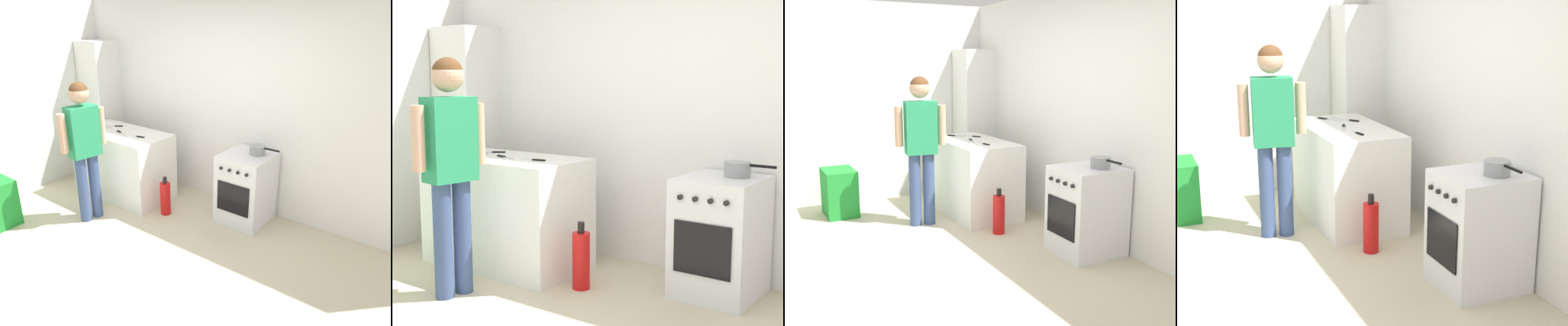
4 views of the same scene
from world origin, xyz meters
The scene contains 13 objects.
ground_plane centered at (0.00, 0.00, 0.00)m, with size 8.00×8.00×0.00m, color beige.
back_wall centered at (0.00, 1.95, 1.30)m, with size 6.00×0.10×2.60m, color white.
side_wall_left centered at (-2.60, 0.40, 1.30)m, with size 0.10×3.10×2.60m, color white.
counter_unit centered at (-1.35, 1.20, 0.45)m, with size 1.30×0.70×0.90m, color white.
oven_left centered at (0.35, 1.58, 0.43)m, with size 0.55×0.62×0.85m.
pot centered at (0.43, 1.65, 0.90)m, with size 0.36×0.18×0.11m.
knife_utility centered at (-1.32, 1.16, 0.90)m, with size 0.25×0.11×0.01m.
knife_paring centered at (-1.02, 1.18, 0.91)m, with size 0.21×0.05×0.01m.
knife_bread centered at (-1.67, 1.31, 0.90)m, with size 0.32×0.21×0.01m.
knife_chef centered at (-1.74, 1.16, 0.90)m, with size 0.28×0.18×0.01m.
person centered at (-1.18, 0.47, 1.01)m, with size 0.25×0.56×1.68m.
fire_extinguisher centered at (-0.52, 1.10, 0.22)m, with size 0.13×0.13×0.50m.
larder_cabinet centered at (-2.30, 1.68, 1.00)m, with size 0.48×0.44×2.00m, color white.
Camera 1 is at (2.34, -2.08, 2.37)m, focal length 35.00 mm.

